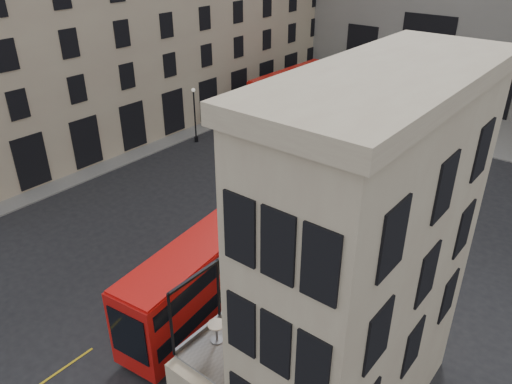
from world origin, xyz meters
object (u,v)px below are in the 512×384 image
Objects in this scene: street_lamp_a at (195,118)px; car_a at (270,155)px; street_lamp_b at (377,100)px; cafe_table_far at (304,254)px; traffic_light_far at (275,97)px; pedestrian_c at (429,114)px; pedestrian_b at (337,124)px; car_c at (247,113)px; cyclist at (324,165)px; cafe_chair_a at (264,351)px; bicycle at (271,235)px; pedestrian_e at (205,119)px; bus_near at (207,270)px; cafe_chair_b at (306,309)px; bus_far at (293,90)px; cafe_table_mid at (266,293)px; cafe_table_near at (217,329)px; cafe_chair_d at (347,257)px; car_b at (331,164)px; cafe_chair_c at (311,302)px; traffic_light_near at (298,191)px; pedestrian_d at (477,120)px; pedestrian_a at (233,113)px.

street_lamp_a is 8.76m from car_a.
street_lamp_b is 7.70× the size of cafe_table_far.
traffic_light_far is 16.59m from pedestrian_c.
car_c is at bearing 169.05° from pedestrian_b.
traffic_light_far is 3.42m from car_c.
cafe_chair_a is at bearing -136.69° from cyclist.
bicycle is 1.01× the size of pedestrian_e.
bus_near is at bearing -162.61° from bicycle.
car_a is at bearing 130.59° from cafe_chair_b.
bus_far is 15.94× the size of cafe_table_mid.
bus_near is at bearing 168.42° from cafe_chair_b.
traffic_light_far is 7.89m from pedestrian_e.
cafe_table_far is (20.52, -25.21, 2.63)m from traffic_light_far.
pedestrian_c is (-2.04, 36.21, -1.78)m from bus_near.
pedestrian_c is (15.46, 19.57, -1.58)m from street_lamp_a.
cafe_table_near is (20.01, -33.76, 2.41)m from bus_far.
street_lamp_a is 6.51× the size of cafe_chair_d.
cafe_table_mid reaches higher than car_b.
cafe_chair_c is (21.79, -29.89, 2.12)m from bus_far.
bus_far reaches higher than pedestrian_b.
traffic_light_far reaches higher than car_a.
traffic_light_near is 2.24× the size of pedestrian_d.
car_a reaches higher than bicycle.
street_lamp_b is at bearing 109.01° from cafe_table_mid.
cafe_chair_b is at bearing -54.21° from cafe_table_far.
street_lamp_b is 36.31m from cafe_chair_c.
traffic_light_far is 2.33× the size of pedestrian_c.
cafe_chair_c is at bearing -50.77° from traffic_light_far.
bus_near reaches higher than cyclist.
pedestrian_c is (6.88, 18.96, 0.09)m from car_a.
car_c is at bearing 117.47° from car_a.
cafe_table_near reaches higher than pedestrian_a.
cafe_chair_b is at bearing -129.11° from bicycle.
pedestrian_c is at bearing 103.65° from cafe_chair_b.
cafe_chair_d is (26.12, -17.23, 3.89)m from pedestrian_e.
cafe_table_near reaches higher than traffic_light_far.
cafe_chair_b reaches higher than car_c.
traffic_light_far is at bearing -107.91° from bus_far.
cafe_chair_a reaches higher than cafe_chair_d.
car_b is 2.36× the size of pedestrian_a.
car_b is at bearing 113.72° from cafe_table_mid.
cafe_table_far is at bearing -69.74° from street_lamp_b.
cafe_table_near reaches higher than car_b.
traffic_light_far is 2.14× the size of pedestrian_a.
traffic_light_far is at bearing 156.81° from pedestrian_b.
pedestrian_d is at bearing 93.91° from cafe_table_far.
pedestrian_e is (-18.18, 12.63, 0.45)m from bicycle.
car_c is 5.71× the size of cafe_chair_a.
cyclist is 9.83m from pedestrian_b.
pedestrian_a is 25.33m from pedestrian_d.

